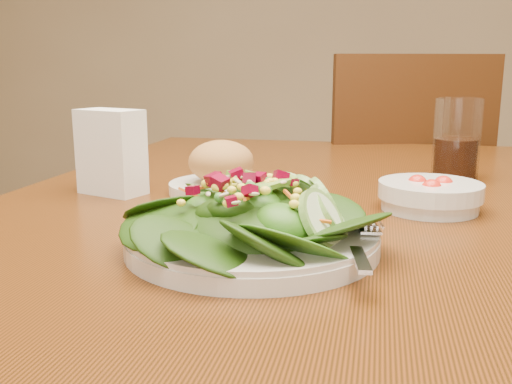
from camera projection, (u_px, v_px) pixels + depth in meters
dining_table at (293, 270)px, 0.85m from camera, size 0.90×1.40×0.75m
chair_far at (393, 217)px, 1.65m from camera, size 0.56×0.56×0.97m
salad_plate at (261, 223)px, 0.61m from camera, size 0.28×0.28×0.08m
bread_plate at (221, 171)px, 0.89m from camera, size 0.16×0.16×0.08m
tomato_bowl at (430, 195)px, 0.78m from camera, size 0.14×0.14×0.05m
drinking_glass at (456, 144)px, 1.00m from camera, size 0.08×0.08×0.14m
napkin_holder at (111, 150)px, 0.88m from camera, size 0.11×0.08×0.13m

